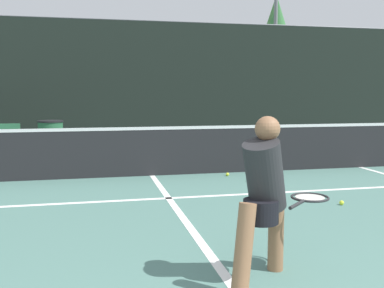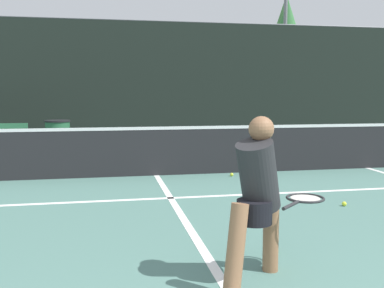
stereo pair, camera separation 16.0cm
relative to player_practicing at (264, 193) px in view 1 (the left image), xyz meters
The scene contains 16 objects.
court_service_line 3.23m from the player_practicing, 95.33° to the left, with size 8.25×0.10×0.01m, color white.
court_center_mark 1.89m from the player_practicing, 99.72° to the left, with size 0.10×6.69×0.01m, color white.
net 5.06m from the player_practicing, 93.31° to the left, with size 11.09×0.09×1.07m.
fence_back 9.18m from the player_practicing, 91.83° to the left, with size 24.00×0.06×3.58m.
player_practicing is the anchor object (origin of this frame).
tennis_ball_scattered_2 1.03m from the player_practicing, 57.41° to the left, with size 0.07×0.07×0.07m, color #D1E033.
tennis_ball_scattered_3 4.36m from the player_practicing, 71.87° to the left, with size 0.07×0.07×0.07m, color #D1E033.
tennis_ball_scattered_4 3.09m from the player_practicing, 46.70° to the left, with size 0.07×0.07×0.07m, color #D1E033.
tennis_ball_scattered_5 4.86m from the player_practicing, 69.84° to the left, with size 0.07×0.07×0.07m, color #D1E033.
tennis_ball_scattered_6 4.88m from the player_practicing, 76.54° to the left, with size 0.07×0.07×0.07m, color #D1E033.
trash_bin 7.95m from the player_practicing, 107.34° to the left, with size 0.60×0.60×0.95m.
parked_car 12.26m from the player_practicing, 107.56° to the left, with size 1.76×4.28×1.47m.
floodlight_mast 16.96m from the player_practicing, 66.89° to the left, with size 1.10×0.24×7.37m.
tree_mid 18.84m from the player_practicing, 66.63° to the left, with size 2.25×2.25×6.00m.
tree_east 19.56m from the player_practicing, 67.00° to the left, with size 2.33×2.33×6.21m.
building_far 24.01m from the player_practicing, 90.70° to the left, with size 36.00×2.40×5.23m, color beige.
Camera 1 is at (-1.11, -1.43, 1.60)m, focal length 42.00 mm.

